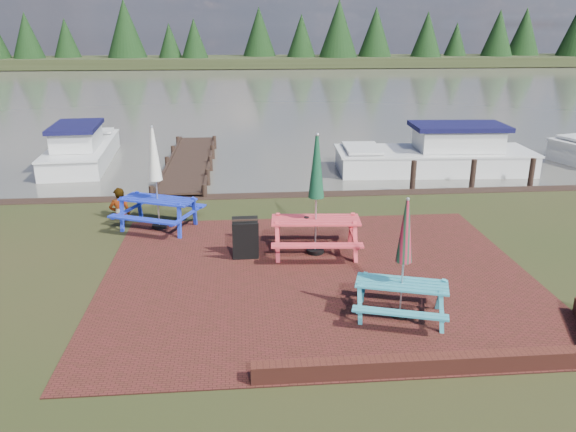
# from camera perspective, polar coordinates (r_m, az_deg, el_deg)

# --- Properties ---
(ground) EXTENTS (120.00, 120.00, 0.00)m
(ground) POSITION_cam_1_polar(r_m,az_deg,el_deg) (11.06, 3.76, -8.33)
(ground) COLOR black
(ground) RESTS_ON ground
(paving) EXTENTS (9.00, 7.50, 0.02)m
(paving) POSITION_cam_1_polar(r_m,az_deg,el_deg) (11.94, 3.05, -6.11)
(paving) COLOR #3C1913
(paving) RESTS_ON ground
(brick_wall) EXTENTS (6.21, 1.79, 0.30)m
(brick_wall) POSITION_cam_1_polar(r_m,az_deg,el_deg) (9.54, 19.26, -13.21)
(brick_wall) COLOR #4C1E16
(brick_wall) RESTS_ON ground
(water) EXTENTS (120.00, 60.00, 0.02)m
(water) POSITION_cam_1_polar(r_m,az_deg,el_deg) (47.01, -3.05, 12.68)
(water) COLOR #403D37
(water) RESTS_ON ground
(far_treeline) EXTENTS (120.00, 10.00, 8.10)m
(far_treeline) POSITION_cam_1_polar(r_m,az_deg,el_deg) (75.75, -3.90, 17.49)
(far_treeline) COLOR black
(far_treeline) RESTS_ON ground
(picnic_table_teal) EXTENTS (1.97, 1.85, 2.25)m
(picnic_table_teal) POSITION_cam_1_polar(r_m,az_deg,el_deg) (10.23, 11.53, -6.15)
(picnic_table_teal) COLOR teal
(picnic_table_teal) RESTS_ON ground
(picnic_table_red) EXTENTS (2.14, 1.94, 2.79)m
(picnic_table_red) POSITION_cam_1_polar(r_m,az_deg,el_deg) (12.76, 2.84, 0.24)
(picnic_table_red) COLOR #CA333D
(picnic_table_red) RESTS_ON ground
(picnic_table_blue) EXTENTS (2.43, 2.32, 2.66)m
(picnic_table_blue) POSITION_cam_1_polar(r_m,az_deg,el_deg) (14.77, -13.16, 2.18)
(picnic_table_blue) COLOR #1729AF
(picnic_table_blue) RESTS_ON ground
(chalkboard) EXTENTS (0.59, 0.56, 0.94)m
(chalkboard) POSITION_cam_1_polar(r_m,az_deg,el_deg) (12.63, -4.34, -2.34)
(chalkboard) COLOR black
(chalkboard) RESTS_ON ground
(jetty) EXTENTS (1.76, 9.08, 1.00)m
(jetty) POSITION_cam_1_polar(r_m,az_deg,el_deg) (21.65, -9.97, 5.41)
(jetty) COLOR black
(jetty) RESTS_ON ground
(boat_jetty) EXTENTS (2.64, 6.44, 1.82)m
(boat_jetty) POSITION_cam_1_polar(r_m,az_deg,el_deg) (23.72, -20.23, 6.28)
(boat_jetty) COLOR beige
(boat_jetty) RESTS_ON ground
(boat_near) EXTENTS (7.34, 2.88, 1.95)m
(boat_near) POSITION_cam_1_polar(r_m,az_deg,el_deg) (21.78, 14.99, 5.87)
(boat_near) COLOR beige
(boat_near) RESTS_ON ground
(person) EXTENTS (0.67, 0.56, 1.58)m
(person) POSITION_cam_1_polar(r_m,az_deg,el_deg) (16.09, -16.92, 2.70)
(person) COLOR gray
(person) RESTS_ON ground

